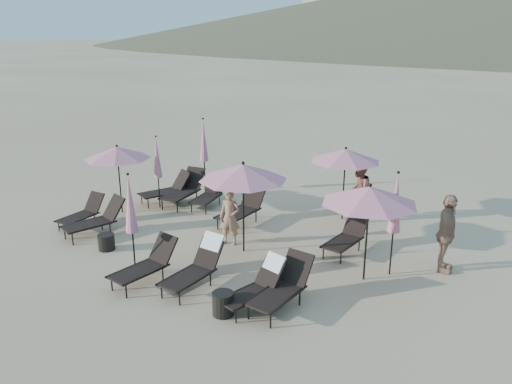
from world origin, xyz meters
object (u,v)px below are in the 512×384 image
Objects in this scene: lounger_1 at (96,219)px; beachgoer_b at (358,191)px; lounger_8 at (209,194)px; umbrella_closed_3 at (204,141)px; lounger_4 at (257,285)px; umbrella_open_3 at (345,155)px; lounger_0 at (83,212)px; lounger_9 at (243,208)px; umbrella_open_1 at (243,172)px; lounger_5 at (282,287)px; umbrella_closed_1 at (396,204)px; umbrella_open_2 at (370,195)px; beachgoer_c at (446,234)px; lounger_7 at (184,189)px; umbrella_open_0 at (117,153)px; lounger_3 at (197,265)px; beachgoer_a at (230,217)px; umbrella_closed_2 at (157,158)px; side_table_0 at (106,242)px; umbrella_closed_0 at (130,205)px; lounger_2 at (146,264)px; lounger_10 at (347,236)px; lounger_6 at (167,189)px; side_table_1 at (223,304)px.

lounger_1 is 0.99× the size of beachgoer_b.
umbrella_closed_3 is at bearing 121.44° from lounger_8.
lounger_4 is 5.92m from umbrella_open_3.
lounger_9 is at bearing 32.47° from lounger_0.
umbrella_open_1 is at bearing -53.49° from lounger_9.
umbrella_closed_3 is (-6.51, 5.06, 1.40)m from lounger_5.
umbrella_closed_1 is at bearing -8.82° from lounger_9.
beachgoer_c is at bearing 48.14° from umbrella_open_2.
lounger_7 is 0.89× the size of umbrella_open_0.
umbrella_open_0 reaches higher than lounger_8.
umbrella_open_0 is 8.57m from umbrella_closed_1.
lounger_4 is 0.88× the size of lounger_9.
lounger_4 is at bearing -5.30° from beachgoer_b.
beachgoer_a is (-0.85, 2.27, 0.26)m from lounger_3.
umbrella_closed_1 is 7.91m from umbrella_closed_2.
umbrella_closed_1 is at bearing 24.11° from side_table_0.
lounger_3 is at bearing 14.09° from umbrella_closed_0.
umbrella_open_3 is at bearing 74.18° from umbrella_open_1.
lounger_2 is 0.72× the size of umbrella_open_2.
lounger_5 reaches higher than lounger_0.
umbrella_closed_0 is at bearing -147.76° from umbrella_open_2.
lounger_4 is 3.67m from umbrella_closed_1.
umbrella_open_1 is (4.93, -0.13, 0.20)m from umbrella_open_0.
lounger_9 is 4.87m from umbrella_open_2.
beachgoer_b is (6.40, 3.64, -1.01)m from umbrella_open_0.
umbrella_open_1 reaches higher than beachgoer_a.
umbrella_open_0 is (-7.25, 1.90, 1.48)m from lounger_5.
lounger_2 is at bearing -163.61° from lounger_5.
lounger_0 is 0.63× the size of umbrella_open_1.
umbrella_closed_2 is (-6.50, -0.35, 1.24)m from lounger_10.
lounger_8 is 2.15m from umbrella_closed_3.
beachgoer_b reaches higher than lounger_0.
umbrella_closed_1 reaches higher than umbrella_open_3.
lounger_7 is at bearing 103.03° from side_table_0.
beachgoer_a is at bearing 97.29° from beachgoer_c.
beachgoer_a is at bearing -53.55° from lounger_8.
lounger_9 is at bearing 164.16° from umbrella_open_2.
lounger_0 is at bearing -60.96° from beachgoer_b.
umbrella_closed_3 reaches higher than lounger_4.
lounger_0 is 8.97m from umbrella_closed_1.
lounger_6 is at bearing 174.60° from umbrella_closed_1.
beachgoer_a is (3.73, -1.01, -0.90)m from umbrella_closed_2.
lounger_5 is 0.68× the size of umbrella_closed_1.
lounger_10 is at bearing -2.45° from lounger_9.
beachgoer_a is 0.82× the size of beachgoer_b.
umbrella_closed_3 is at bearing 91.60° from lounger_7.
lounger_2 is 0.92× the size of lounger_9.
umbrella_closed_0 is (2.72, -1.01, 1.26)m from lounger_1.
beachgoer_c is (3.09, -1.92, 0.03)m from beachgoer_b.
umbrella_closed_3 reaches higher than side_table_1.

